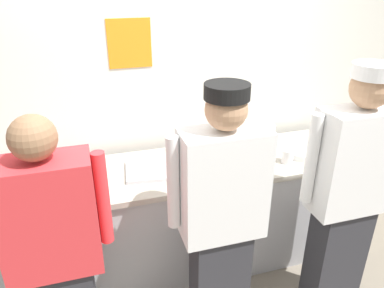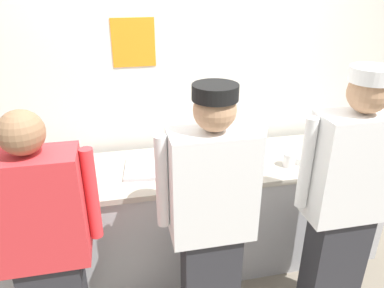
{
  "view_description": "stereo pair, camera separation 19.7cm",
  "coord_description": "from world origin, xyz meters",
  "px_view_note": "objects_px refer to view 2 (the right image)",
  "views": [
    {
      "loc": [
        -0.67,
        -1.91,
        2.17
      ],
      "look_at": [
        0.02,
        0.41,
        1.05
      ],
      "focal_mm": 34.08,
      "sensor_mm": 36.0,
      "label": 1
    },
    {
      "loc": [
        -0.48,
        -1.96,
        2.17
      ],
      "look_at": [
        0.02,
        0.41,
        1.05
      ],
      "focal_mm": 34.08,
      "sensor_mm": 36.0,
      "label": 2
    }
  ],
  "objects_px": {
    "squeeze_bottle_primary": "(204,146)",
    "plate_stack_rear": "(307,157)",
    "plate_stack_front": "(259,154)",
    "deli_cup": "(289,160)",
    "chef_near_left": "(46,247)",
    "sheet_tray": "(154,168)",
    "chef_far_right": "(346,200)",
    "ramekin_green_sauce": "(350,146)",
    "chef_center": "(212,219)",
    "mixing_bowl_steel": "(49,165)",
    "ramekin_red_sauce": "(82,180)"
  },
  "relations": [
    {
      "from": "squeeze_bottle_primary",
      "to": "plate_stack_rear",
      "type": "bearing_deg",
      "value": -15.46
    },
    {
      "from": "plate_stack_front",
      "to": "deli_cup",
      "type": "height_order",
      "value": "deli_cup"
    },
    {
      "from": "chef_near_left",
      "to": "plate_stack_rear",
      "type": "relative_size",
      "value": 6.88
    },
    {
      "from": "sheet_tray",
      "to": "chef_far_right",
      "type": "bearing_deg",
      "value": -32.93
    },
    {
      "from": "plate_stack_rear",
      "to": "ramekin_green_sauce",
      "type": "xyz_separation_m",
      "value": [
        0.45,
        0.12,
        -0.0
      ]
    },
    {
      "from": "chef_center",
      "to": "deli_cup",
      "type": "relative_size",
      "value": 16.44
    },
    {
      "from": "chef_near_left",
      "to": "squeeze_bottle_primary",
      "type": "relative_size",
      "value": 7.91
    },
    {
      "from": "deli_cup",
      "to": "mixing_bowl_steel",
      "type": "bearing_deg",
      "value": 171.82
    },
    {
      "from": "ramekin_green_sauce",
      "to": "squeeze_bottle_primary",
      "type": "bearing_deg",
      "value": 176.0
    },
    {
      "from": "plate_stack_front",
      "to": "ramekin_red_sauce",
      "type": "distance_m",
      "value": 1.31
    },
    {
      "from": "ramekin_green_sauce",
      "to": "chef_near_left",
      "type": "bearing_deg",
      "value": -162.78
    },
    {
      "from": "plate_stack_front",
      "to": "plate_stack_rear",
      "type": "height_order",
      "value": "plate_stack_front"
    },
    {
      "from": "chef_center",
      "to": "plate_stack_front",
      "type": "distance_m",
      "value": 0.89
    },
    {
      "from": "chef_near_left",
      "to": "plate_stack_front",
      "type": "height_order",
      "value": "chef_near_left"
    },
    {
      "from": "ramekin_red_sauce",
      "to": "chef_far_right",
      "type": "bearing_deg",
      "value": -21.41
    },
    {
      "from": "squeeze_bottle_primary",
      "to": "ramekin_green_sauce",
      "type": "height_order",
      "value": "squeeze_bottle_primary"
    },
    {
      "from": "plate_stack_rear",
      "to": "sheet_tray",
      "type": "bearing_deg",
      "value": 175.32
    },
    {
      "from": "chef_center",
      "to": "plate_stack_front",
      "type": "relative_size",
      "value": 6.98
    },
    {
      "from": "ramekin_green_sauce",
      "to": "deli_cup",
      "type": "xyz_separation_m",
      "value": [
        -0.63,
        -0.18,
        0.03
      ]
    },
    {
      "from": "plate_stack_rear",
      "to": "squeeze_bottle_primary",
      "type": "height_order",
      "value": "squeeze_bottle_primary"
    },
    {
      "from": "chef_center",
      "to": "sheet_tray",
      "type": "xyz_separation_m",
      "value": [
        -0.25,
        0.67,
        -0.0
      ]
    },
    {
      "from": "chef_near_left",
      "to": "ramekin_red_sauce",
      "type": "relative_size",
      "value": 18.67
    },
    {
      "from": "chef_near_left",
      "to": "ramekin_red_sauce",
      "type": "distance_m",
      "value": 0.61
    },
    {
      "from": "ramekin_green_sauce",
      "to": "deli_cup",
      "type": "bearing_deg",
      "value": -163.84
    },
    {
      "from": "chef_center",
      "to": "plate_stack_front",
      "type": "xyz_separation_m",
      "value": [
        0.56,
        0.7,
        0.02
      ]
    },
    {
      "from": "mixing_bowl_steel",
      "to": "ramekin_green_sauce",
      "type": "relative_size",
      "value": 3.11
    },
    {
      "from": "ramekin_red_sauce",
      "to": "chef_center",
      "type": "bearing_deg",
      "value": -38.25
    },
    {
      "from": "chef_far_right",
      "to": "plate_stack_front",
      "type": "distance_m",
      "value": 0.77
    },
    {
      "from": "plate_stack_rear",
      "to": "chef_center",
      "type": "bearing_deg",
      "value": -147.12
    },
    {
      "from": "chef_center",
      "to": "ramekin_green_sauce",
      "type": "height_order",
      "value": "chef_center"
    },
    {
      "from": "chef_near_left",
      "to": "chef_far_right",
      "type": "distance_m",
      "value": 1.74
    },
    {
      "from": "ramekin_red_sauce",
      "to": "ramekin_green_sauce",
      "type": "distance_m",
      "value": 2.1
    },
    {
      "from": "deli_cup",
      "to": "chef_far_right",
      "type": "bearing_deg",
      "value": -78.91
    },
    {
      "from": "chef_center",
      "to": "ramekin_red_sauce",
      "type": "distance_m",
      "value": 0.96
    },
    {
      "from": "plate_stack_rear",
      "to": "squeeze_bottle_primary",
      "type": "distance_m",
      "value": 0.78
    },
    {
      "from": "mixing_bowl_steel",
      "to": "ramekin_green_sauce",
      "type": "distance_m",
      "value": 2.33
    },
    {
      "from": "plate_stack_rear",
      "to": "ramekin_red_sauce",
      "type": "xyz_separation_m",
      "value": [
        -1.65,
        0.01,
        -0.0
      ]
    },
    {
      "from": "sheet_tray",
      "to": "ramekin_green_sauce",
      "type": "xyz_separation_m",
      "value": [
        1.6,
        0.03,
        0.01
      ]
    },
    {
      "from": "chef_center",
      "to": "sheet_tray",
      "type": "relative_size",
      "value": 4.12
    },
    {
      "from": "ramekin_red_sauce",
      "to": "ramekin_green_sauce",
      "type": "height_order",
      "value": "ramekin_green_sauce"
    },
    {
      "from": "chef_far_right",
      "to": "plate_stack_front",
      "type": "height_order",
      "value": "chef_far_right"
    },
    {
      "from": "chef_far_right",
      "to": "mixing_bowl_steel",
      "type": "xyz_separation_m",
      "value": [
        -1.81,
        0.79,
        0.02
      ]
    },
    {
      "from": "chef_near_left",
      "to": "ramekin_red_sauce",
      "type": "height_order",
      "value": "chef_near_left"
    },
    {
      "from": "plate_stack_front",
      "to": "ramekin_green_sauce",
      "type": "xyz_separation_m",
      "value": [
        0.79,
        0.01,
        -0.01
      ]
    },
    {
      "from": "ramekin_red_sauce",
      "to": "squeeze_bottle_primary",
      "type": "bearing_deg",
      "value": 12.22
    },
    {
      "from": "mixing_bowl_steel",
      "to": "plate_stack_rear",
      "type": "bearing_deg",
      "value": -5.69
    },
    {
      "from": "chef_center",
      "to": "deli_cup",
      "type": "height_order",
      "value": "chef_center"
    },
    {
      "from": "mixing_bowl_steel",
      "to": "sheet_tray",
      "type": "distance_m",
      "value": 0.74
    },
    {
      "from": "chef_near_left",
      "to": "deli_cup",
      "type": "height_order",
      "value": "chef_near_left"
    },
    {
      "from": "chef_far_right",
      "to": "squeeze_bottle_primary",
      "type": "height_order",
      "value": "chef_far_right"
    }
  ]
}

